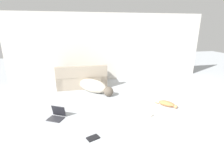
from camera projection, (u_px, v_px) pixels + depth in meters
ground_plane at (159, 141)px, 3.16m from camera, size 20.00×20.00×0.00m
wall_back at (111, 48)px, 6.48m from camera, size 7.29×0.06×2.43m
couch at (82, 79)px, 5.97m from camera, size 1.65×0.93×0.77m
dog at (95, 86)px, 5.39m from camera, size 1.16×1.22×0.41m
cat at (167, 104)px, 4.51m from camera, size 0.43×0.49×0.14m
laptop_open at (57, 114)px, 3.94m from camera, size 0.43×0.42×0.26m
book_black at (93, 138)px, 3.22m from camera, size 0.26×0.22×0.02m
book_cream at (149, 115)px, 4.05m from camera, size 0.24×0.23×0.02m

